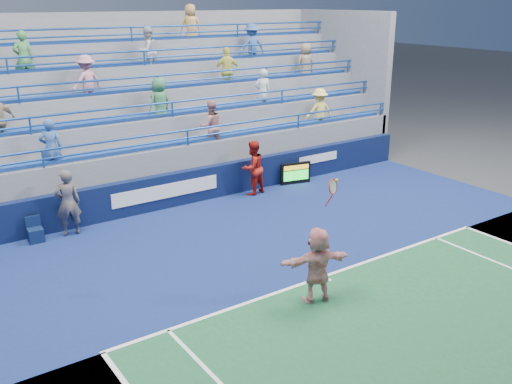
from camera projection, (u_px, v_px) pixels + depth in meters
ground at (324, 277)px, 13.59m from camera, size 120.00×120.00×0.00m
sponsor_wall at (193, 186)px, 18.49m from camera, size 18.00×0.32×1.10m
bleacher_stand at (143, 134)px, 21.11m from camera, size 18.00×5.60×6.13m
serve_speed_board at (295, 173)px, 20.34m from camera, size 1.13×0.35×0.79m
judge_chair at (35, 234)px, 15.51m from camera, size 0.42×0.42×0.70m
tennis_player at (317, 265)px, 12.29m from camera, size 1.67×0.93×2.75m
line_judge at (68, 203)px, 15.75m from camera, size 0.74×0.53×1.91m
ball_girl at (253, 168)px, 19.11m from camera, size 1.01×0.85×1.85m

